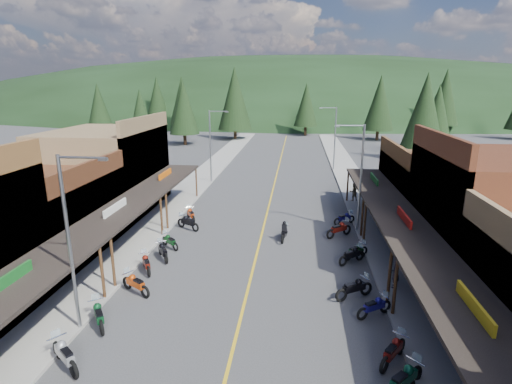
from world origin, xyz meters
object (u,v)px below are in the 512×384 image
(bike_east_7, at_px, (354,287))
(bike_east_11, at_px, (344,218))
(bike_west_9, at_px, (170,241))
(pine_8, at_px, (141,116))
(pine_4, at_px, (380,103))
(shop_west_3, at_px, (108,170))
(pedestrian_east_a, at_px, (395,273))
(rider_on_bike, at_px, (284,232))
(shop_east_2, at_px, (498,217))
(streetlight_0, at_px, (72,237))
(pine_11, at_px, (425,110))
(pine_0, at_px, (99,105))
(bike_east_4, at_px, (404,379))
(pine_9, at_px, (437,113))
(bike_west_7, at_px, (146,263))
(bike_east_6, at_px, (374,306))
(shop_west_2, at_px, (41,217))
(pine_7, at_px, (157,99))
(streetlight_3, at_px, (334,136))
(bike_west_5, at_px, (99,314))
(streetlight_1, at_px, (212,143))
(bike_west_4, at_px, (65,354))
(streetlight_2, at_px, (359,174))
(bike_east_10, at_px, (339,228))
(bike_east_9, at_px, (356,250))
(bike_west_8, at_px, (163,251))
(bike_west_11, at_px, (191,214))
(bike_east_8, at_px, (352,254))
(pine_1, at_px, (182,100))
(pine_3, at_px, (306,105))
(shop_east_3, at_px, (438,190))
(pine_2, at_px, (235,99))
(bike_east_5, at_px, (393,350))
(pine_10, at_px, (184,107))
(bike_west_6, at_px, (135,283))

(bike_east_7, distance_m, bike_east_11, 11.46)
(bike_east_7, bearing_deg, bike_west_9, -145.79)
(bike_east_7, bearing_deg, pine_8, -177.43)
(pine_4, relative_size, bike_east_11, 6.47)
(shop_west_3, bearing_deg, pedestrian_east_a, -29.19)
(pine_4, bearing_deg, rider_on_bike, -106.71)
(shop_east_2, xyz_separation_m, bike_east_7, (-8.22, -3.65, -2.89))
(streetlight_0, distance_m, pine_11, 51.67)
(pine_0, xyz_separation_m, bike_east_4, (46.43, -70.50, -5.83))
(pine_9, distance_m, pine_11, 8.10)
(bike_west_7, relative_size, bike_east_4, 0.89)
(bike_east_4, bearing_deg, bike_east_6, 137.65)
(shop_west_2, relative_size, pine_7, 0.87)
(rider_on_bike, bearing_deg, streetlight_3, 84.89)
(pine_4, height_order, bike_west_5, pine_4)
(streetlight_1, relative_size, bike_west_4, 3.51)
(streetlight_2, distance_m, bike_west_4, 21.48)
(bike_west_7, bearing_deg, bike_east_10, -0.63)
(bike_east_9, bearing_deg, streetlight_2, 134.32)
(bike_east_7, bearing_deg, bike_west_8, -138.36)
(shop_west_3, relative_size, bike_west_11, 5.33)
(bike_west_5, bearing_deg, shop_east_2, -14.45)
(streetlight_1, xyz_separation_m, bike_west_8, (1.15, -20.34, -3.87))
(streetlight_2, distance_m, bike_east_8, 6.95)
(pine_1, xyz_separation_m, bike_west_5, (17.66, -75.66, -6.61))
(pine_8, bearing_deg, bike_west_8, -67.09)
(bike_east_8, bearing_deg, bike_east_9, 114.97)
(pine_1, bearing_deg, bike_east_7, -67.66)
(streetlight_3, height_order, pine_3, pine_3)
(pine_0, bearing_deg, pine_11, -21.80)
(shop_east_3, distance_m, bike_east_6, 16.72)
(pine_2, relative_size, pedestrian_east_a, 8.30)
(bike_east_5, xyz_separation_m, pedestrian_east_a, (1.41, 6.06, 0.39))
(pine_1, bearing_deg, bike_east_4, -68.81)
(pine_10, relative_size, bike_east_6, 5.80)
(pine_8, bearing_deg, bike_east_6, -56.98)
(pine_9, bearing_deg, pedestrian_east_a, -109.43)
(bike_east_11, bearing_deg, streetlight_2, -8.89)
(shop_east_3, distance_m, streetlight_3, 19.99)
(shop_east_2, distance_m, pine_9, 44.58)
(bike_west_8, bearing_deg, pine_3, 48.82)
(pine_9, bearing_deg, pine_10, 173.21)
(bike_east_4, distance_m, pedestrian_east_a, 7.85)
(pine_7, xyz_separation_m, pine_10, (14.00, -26.00, -0.45))
(bike_east_6, relative_size, bike_east_10, 0.87)
(pine_3, xyz_separation_m, bike_west_4, (-10.29, -74.47, -5.83))
(pine_0, distance_m, bike_west_5, 75.80)
(bike_west_9, height_order, bike_west_11, bike_west_11)
(bike_west_5, distance_m, bike_east_11, 19.72)
(pine_4, bearing_deg, bike_west_6, -110.82)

